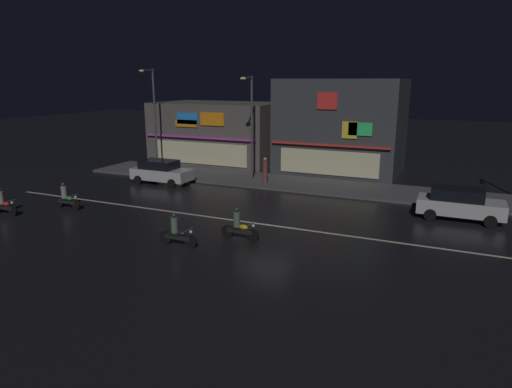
% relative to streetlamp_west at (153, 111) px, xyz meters
% --- Properties ---
extents(ground_plane, '(140.00, 140.00, 0.00)m').
position_rel_streetlamp_west_xyz_m(ground_plane, '(14.13, -9.97, -4.74)').
color(ground_plane, black).
extents(lane_divider_stripe, '(34.48, 0.16, 0.01)m').
position_rel_streetlamp_west_xyz_m(lane_divider_stripe, '(14.13, -9.97, -4.73)').
color(lane_divider_stripe, beige).
rests_on(lane_divider_stripe, ground).
extents(sidewalk_far, '(36.29, 4.63, 0.14)m').
position_rel_streetlamp_west_xyz_m(sidewalk_far, '(14.13, -0.69, -4.67)').
color(sidewalk_far, '#4C4C4F').
rests_on(sidewalk_far, ground).
extents(storefront_left_block, '(10.78, 6.76, 5.27)m').
position_rel_streetlamp_west_xyz_m(storefront_left_block, '(3.24, 4.92, -2.10)').
color(storefront_left_block, '#56514C').
rests_on(storefront_left_block, ground).
extents(storefront_center_block, '(9.21, 7.97, 7.27)m').
position_rel_streetlamp_west_xyz_m(storefront_center_block, '(14.13, 5.53, -1.11)').
color(storefront_center_block, '#383A3F').
rests_on(storefront_center_block, ground).
extents(streetlamp_west, '(0.44, 1.64, 7.89)m').
position_rel_streetlamp_west_xyz_m(streetlamp_west, '(0.00, 0.00, 0.00)').
color(streetlamp_west, '#47494C').
rests_on(streetlamp_west, sidewalk_far).
extents(streetlamp_mid, '(0.44, 1.64, 7.31)m').
position_rel_streetlamp_west_xyz_m(streetlamp_mid, '(9.10, -1.05, -0.30)').
color(streetlamp_mid, '#47494C').
rests_on(streetlamp_mid, sidewalk_far).
extents(pedestrian_on_sidewalk, '(0.33, 0.33, 1.84)m').
position_rel_streetlamp_west_xyz_m(pedestrian_on_sidewalk, '(10.56, -1.82, -3.73)').
color(pedestrian_on_sidewalk, brown).
rests_on(pedestrian_on_sidewalk, sidewalk_far).
extents(parked_car_near_kerb, '(4.30, 1.98, 1.67)m').
position_rel_streetlamp_west_xyz_m(parked_car_near_kerb, '(3.56, -4.25, -3.87)').
color(parked_car_near_kerb, silver).
rests_on(parked_car_near_kerb, ground).
extents(parked_car_trailing, '(4.30, 1.98, 1.67)m').
position_rel_streetlamp_west_xyz_m(parked_car_trailing, '(23.02, -4.92, -3.87)').
color(parked_car_trailing, silver).
rests_on(parked_car_trailing, ground).
extents(motorcycle_lead, '(1.90, 0.60, 1.52)m').
position_rel_streetlamp_west_xyz_m(motorcycle_lead, '(0.15, -14.14, -4.11)').
color(motorcycle_lead, black).
rests_on(motorcycle_lead, ground).
extents(motorcycle_following, '(1.90, 0.60, 1.52)m').
position_rel_streetlamp_west_xyz_m(motorcycle_following, '(13.72, -12.46, -4.11)').
color(motorcycle_following, black).
rests_on(motorcycle_following, ground).
extents(motorcycle_opposite_lane, '(1.90, 0.60, 1.52)m').
position_rel_streetlamp_west_xyz_m(motorcycle_opposite_lane, '(11.57, -14.34, -4.11)').
color(motorcycle_opposite_lane, black).
rests_on(motorcycle_opposite_lane, ground).
extents(motorcycle_trailing_far, '(1.90, 0.60, 1.52)m').
position_rel_streetlamp_west_xyz_m(motorcycle_trailing_far, '(2.37, -11.83, -4.11)').
color(motorcycle_trailing_far, black).
rests_on(motorcycle_trailing_far, ground).
extents(traffic_cone, '(0.36, 0.36, 0.55)m').
position_rel_streetlamp_west_xyz_m(traffic_cone, '(5.27, -3.69, -4.47)').
color(traffic_cone, orange).
rests_on(traffic_cone, ground).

